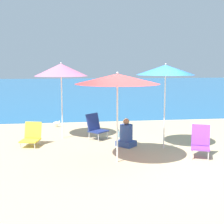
{
  "coord_description": "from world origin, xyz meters",
  "views": [
    {
      "loc": [
        -1.73,
        -6.83,
        2.25
      ],
      "look_at": [
        -0.6,
        1.33,
        1.0
      ],
      "focal_mm": 50.0,
      "sensor_mm": 36.0,
      "label": 1
    }
  ],
  "objects": [
    {
      "name": "seagull",
      "position": [
        -2.19,
        4.54,
        0.14
      ],
      "size": [
        0.27,
        0.11,
        0.23
      ],
      "color": "gold",
      "rests_on": "ground"
    },
    {
      "name": "ground_plane",
      "position": [
        0.0,
        0.0,
        0.0
      ],
      "size": [
        60.0,
        60.0,
        0.0
      ],
      "primitive_type": "plane",
      "color": "#C6B284"
    },
    {
      "name": "water_bottle",
      "position": [
        -0.23,
        2.61,
        0.09
      ],
      "size": [
        0.09,
        0.09,
        0.24
      ],
      "color": "#8CCCEA",
      "rests_on": "ground"
    },
    {
      "name": "beach_umbrella_pink",
      "position": [
        -1.95,
        2.73,
        2.1
      ],
      "size": [
        1.6,
        1.6,
        2.33
      ],
      "color": "white",
      "rests_on": "ground"
    },
    {
      "name": "beach_umbrella_red",
      "position": [
        -0.65,
        0.11,
        1.94
      ],
      "size": [
        1.92,
        1.92,
        2.09
      ],
      "color": "white",
      "rests_on": "ground"
    },
    {
      "name": "beach_chair_navy",
      "position": [
        -0.95,
        2.49,
        0.39
      ],
      "size": [
        0.72,
        0.72,
        0.78
      ],
      "rotation": [
        0.0,
        0.0,
        0.75
      ],
      "color": "silver",
      "rests_on": "ground"
    },
    {
      "name": "beach_chair_yellow",
      "position": [
        -2.8,
        1.94,
        0.29
      ],
      "size": [
        0.6,
        0.67,
        0.65
      ],
      "rotation": [
        0.0,
        0.0,
        -0.25
      ],
      "color": "silver",
      "rests_on": "ground"
    },
    {
      "name": "sea_water",
      "position": [
        0.0,
        25.37,
        0.0
      ],
      "size": [
        60.0,
        40.0,
        0.01
      ],
      "color": "#23669E",
      "rests_on": "ground"
    },
    {
      "name": "beach_umbrella_blue",
      "position": [
        0.8,
        1.17,
        2.11
      ],
      "size": [
        1.54,
        1.54,
        2.29
      ],
      "color": "white",
      "rests_on": "ground"
    },
    {
      "name": "person_seated_near",
      "position": [
        -0.18,
        1.5,
        0.31
      ],
      "size": [
        0.61,
        0.61,
        0.79
      ],
      "rotation": [
        0.0,
        0.0,
        0.78
      ],
      "color": "#334C8C",
      "rests_on": "ground"
    },
    {
      "name": "beach_chair_purple",
      "position": [
        1.46,
        0.28,
        0.39
      ],
      "size": [
        0.61,
        0.65,
        0.78
      ],
      "rotation": [
        0.0,
        0.0,
        -0.4
      ],
      "color": "silver",
      "rests_on": "ground"
    }
  ]
}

